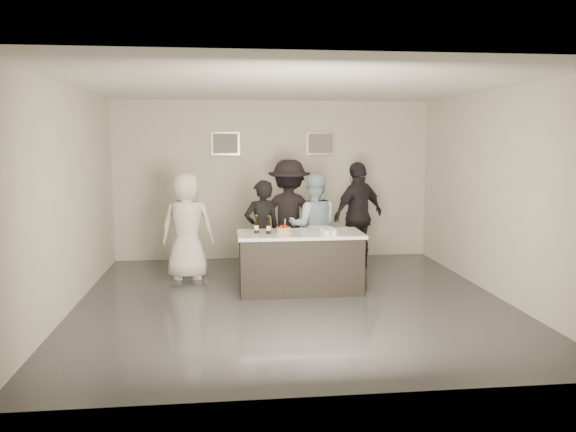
% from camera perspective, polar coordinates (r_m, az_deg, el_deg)
% --- Properties ---
extents(floor, '(6.00, 6.00, 0.00)m').
position_cam_1_polar(floor, '(8.06, 0.41, -8.61)').
color(floor, '#3D3D42').
rests_on(floor, ground).
extents(ceiling, '(6.00, 6.00, 0.00)m').
position_cam_1_polar(ceiling, '(7.76, 0.43, 13.15)').
color(ceiling, white).
extents(wall_back, '(6.00, 0.04, 3.00)m').
position_cam_1_polar(wall_back, '(10.74, -1.51, 3.64)').
color(wall_back, beige).
rests_on(wall_back, ground).
extents(wall_front, '(6.00, 0.04, 3.00)m').
position_cam_1_polar(wall_front, '(4.83, 4.69, -1.47)').
color(wall_front, beige).
rests_on(wall_front, ground).
extents(wall_left, '(0.04, 6.00, 3.00)m').
position_cam_1_polar(wall_left, '(7.99, -21.49, 1.68)').
color(wall_left, beige).
rests_on(wall_left, ground).
extents(wall_right, '(0.04, 6.00, 3.00)m').
position_cam_1_polar(wall_right, '(8.66, 20.56, 2.15)').
color(wall_right, beige).
rests_on(wall_right, ground).
extents(picture_left, '(0.54, 0.04, 0.44)m').
position_cam_1_polar(picture_left, '(10.64, -6.38, 7.33)').
color(picture_left, '#B2B2B7').
rests_on(picture_left, wall_back).
extents(picture_right, '(0.54, 0.04, 0.44)m').
position_cam_1_polar(picture_right, '(10.80, 3.30, 7.37)').
color(picture_right, '#B2B2B7').
rests_on(picture_right, wall_back).
extents(bar_counter, '(1.86, 0.86, 0.90)m').
position_cam_1_polar(bar_counter, '(8.45, 1.22, -4.69)').
color(bar_counter, white).
rests_on(bar_counter, ground).
extents(cake, '(0.22, 0.22, 0.08)m').
position_cam_1_polar(cake, '(8.32, -0.47, -1.46)').
color(cake, orange).
rests_on(cake, bar_counter).
extents(beer_bottle_a, '(0.07, 0.07, 0.26)m').
position_cam_1_polar(beer_bottle_a, '(8.28, -3.23, -0.87)').
color(beer_bottle_a, black).
rests_on(beer_bottle_a, bar_counter).
extents(beer_bottle_b, '(0.07, 0.07, 0.26)m').
position_cam_1_polar(beer_bottle_b, '(8.22, -1.99, -0.93)').
color(beer_bottle_b, black).
rests_on(beer_bottle_b, bar_counter).
extents(tumbler_cluster, '(0.19, 0.40, 0.08)m').
position_cam_1_polar(tumbler_cluster, '(8.28, 4.11, -1.52)').
color(tumbler_cluster, orange).
rests_on(tumbler_cluster, bar_counter).
extents(candles, '(0.24, 0.08, 0.01)m').
position_cam_1_polar(candles, '(8.03, -0.18, -2.04)').
color(candles, pink).
rests_on(candles, bar_counter).
extents(person_main_black, '(0.69, 0.55, 1.64)m').
position_cam_1_polar(person_main_black, '(9.02, -2.65, -1.51)').
color(person_main_black, black).
rests_on(person_main_black, ground).
extents(person_main_blue, '(0.91, 0.75, 1.73)m').
position_cam_1_polar(person_main_blue, '(9.25, 2.60, -1.01)').
color(person_main_blue, '#A6C6D9').
rests_on(person_main_blue, ground).
extents(person_guest_left, '(0.90, 0.63, 1.75)m').
position_cam_1_polar(person_guest_left, '(9.28, -10.19, -1.02)').
color(person_guest_left, white).
rests_on(person_guest_left, ground).
extents(person_guest_right, '(1.18, 0.96, 1.89)m').
position_cam_1_polar(person_guest_right, '(10.02, 7.16, 0.09)').
color(person_guest_right, black).
rests_on(person_guest_right, ground).
extents(person_guest_back, '(1.38, 0.99, 1.93)m').
position_cam_1_polar(person_guest_back, '(9.70, 0.12, 0.03)').
color(person_guest_back, black).
rests_on(person_guest_back, ground).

